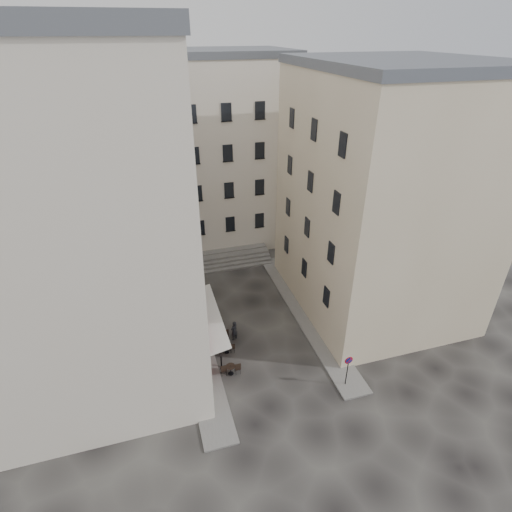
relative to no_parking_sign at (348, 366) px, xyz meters
name	(u,v)px	position (x,y,z in m)	size (l,w,h in m)	color
ground	(262,348)	(-4.13, 4.84, -1.75)	(90.00, 90.00, 0.00)	black
sidewalk_left	(192,325)	(-8.63, 8.84, -1.69)	(2.00, 22.00, 0.12)	slate
sidewalk_right	(304,312)	(0.37, 7.84, -1.69)	(2.00, 18.00, 0.12)	slate
building_left	(81,219)	(-14.63, 7.84, 8.56)	(12.20, 16.20, 20.60)	beige
building_right	(383,196)	(6.37, 8.34, 7.56)	(12.20, 14.20, 18.60)	beige
building_back	(197,153)	(-5.13, 23.84, 7.56)	(18.20, 10.20, 18.60)	beige
cafe_storefront	(199,330)	(-8.45, 5.84, 0.13)	(1.74, 7.30, 3.50)	#40090C
stone_steps	(225,260)	(-4.13, 17.42, -1.35)	(9.00, 3.15, 0.80)	#5C5A57
bollard_near	(221,361)	(-7.38, 3.84, -1.22)	(0.12, 0.12, 0.98)	black
bollard_mid	(211,329)	(-7.38, 7.34, -1.22)	(0.12, 0.12, 0.98)	black
bollard_far	(203,302)	(-7.38, 10.84, -1.22)	(0.12, 0.12, 0.98)	black
no_parking_sign	(348,366)	(0.00, 0.00, 0.00)	(0.56, 0.10, 2.47)	black
bistro_table_a	(231,369)	(-6.92, 3.07, -1.27)	(1.33, 0.62, 0.94)	black
bistro_table_b	(227,348)	(-6.73, 5.12, -1.34)	(1.14, 0.53, 0.80)	black
bistro_table_c	(219,335)	(-6.98, 6.60, -1.24)	(1.41, 0.66, 0.99)	black
bistro_table_d	(212,321)	(-7.17, 8.33, -1.31)	(1.22, 0.57, 0.86)	black
bistro_table_e	(209,308)	(-7.03, 10.12, -1.32)	(1.20, 0.56, 0.85)	black
pedestrian	(234,331)	(-5.86, 6.36, -0.94)	(0.59, 0.39, 1.62)	black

